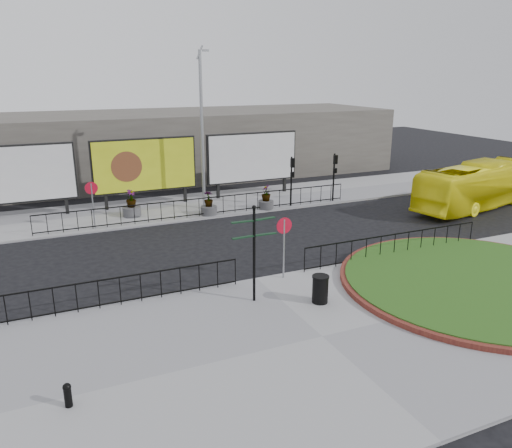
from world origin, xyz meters
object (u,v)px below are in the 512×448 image
planter_b (209,206)px  lamp_post (202,129)px  planter_a (132,207)px  billboard_mid (145,165)px  planter_c (266,200)px  bus (477,186)px  fingerpost_sign (254,244)px  litter_bin (320,289)px  bollard (68,394)px

planter_b → lamp_post: bearing=81.4°
planter_a → billboard_mid: bearing=56.8°
planter_c → planter_b: bearing=178.1°
bus → planter_a: bus is taller
lamp_post → planter_b: (-0.22, -1.48, -4.22)m
fingerpost_sign → litter_bin: 2.83m
fingerpost_sign → bollard: bearing=-148.5°
billboard_mid → fingerpost_sign: billboard_mid is taller
bollard → planter_a: bearing=74.3°
lamp_post → fingerpost_sign: bearing=-100.6°
bollard → planter_b: planter_b is taller
bus → lamp_post: bearing=55.0°
billboard_mid → planter_a: 3.05m
billboard_mid → planter_b: billboard_mid is taller
litter_bin → planter_c: planter_c is taller
fingerpost_sign → planter_a: fingerpost_sign is taller
planter_a → planter_c: bearing=-11.9°
bollard → planter_a: planter_a is taller
planter_b → planter_c: planter_c is taller
planter_b → bus: bearing=-17.2°
billboard_mid → planter_b: bearing=-51.1°
planter_b → fingerpost_sign: bearing=-100.9°
bollard → planter_b: 17.24m
bollard → planter_c: size_ratio=0.44×
lamp_post → fingerpost_sign: (-2.40, -12.82, -2.59)m
lamp_post → planter_c: size_ratio=6.43×
litter_bin → planter_c: 12.83m
bollard → planter_a: 17.02m
lamp_post → fingerpost_sign: lamp_post is taller
billboard_mid → fingerpost_sign: (0.61, -14.79, -0.36)m
fingerpost_sign → bus: bearing=23.2°
lamp_post → litter_bin: 14.52m
billboard_mid → litter_bin: (2.67, -15.87, -1.97)m
lamp_post → litter_bin: lamp_post is taller
litter_bin → planter_c: (3.66, 12.30, 0.03)m
fingerpost_sign → bus: size_ratio=0.35×
lamp_post → planter_a: (-4.30, -0.00, -4.17)m
billboard_mid → planter_a: bearing=-123.2°
bollard → bus: bearing=22.8°
planter_a → planter_b: 4.34m
lamp_post → planter_c: (3.32, -1.60, -4.17)m
fingerpost_sign → planter_c: bearing=65.7°
bus → planter_a: bearing=59.6°
bus → billboard_mid: bearing=53.1°
billboard_mid → planter_a: billboard_mid is taller
lamp_post → bollard: lamp_post is taller
fingerpost_sign → planter_a: size_ratio=2.30×
bollard → planter_b: (8.67, 14.90, 0.14)m
billboard_mid → planter_c: 7.52m
lamp_post → planter_b: 4.48m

